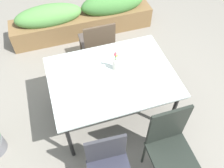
% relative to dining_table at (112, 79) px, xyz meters
% --- Properties ---
extents(ground_plane, '(12.00, 12.00, 0.00)m').
position_rel_dining_table_xyz_m(ground_plane, '(-0.03, 0.08, -0.71)').
color(ground_plane, gray).
extents(dining_table, '(1.44, 1.06, 0.76)m').
position_rel_dining_table_xyz_m(dining_table, '(0.00, 0.00, 0.00)').
color(dining_table, silver).
rests_on(dining_table, ground).
extents(chair_near_left, '(0.45, 0.45, 0.87)m').
position_rel_dining_table_xyz_m(chair_near_left, '(-0.32, -0.91, -0.20)').
color(chair_near_left, '#292B39').
rests_on(chair_near_left, ground).
extents(chair_far_side, '(0.47, 0.47, 0.88)m').
position_rel_dining_table_xyz_m(chair_far_side, '(0.07, 0.91, -0.21)').
color(chair_far_side, '#483E38').
rests_on(chair_far_side, ground).
extents(chair_near_right, '(0.43, 0.43, 1.03)m').
position_rel_dining_table_xyz_m(chair_near_right, '(0.32, -0.90, -0.13)').
color(chair_near_right, black).
rests_on(chair_near_right, ground).
extents(flower_vase, '(0.07, 0.07, 0.26)m').
position_rel_dining_table_xyz_m(flower_vase, '(0.07, 0.09, 0.14)').
color(flower_vase, silver).
rests_on(flower_vase, dining_table).
extents(planter_box, '(2.46, 0.45, 0.69)m').
position_rel_dining_table_xyz_m(planter_box, '(0.04, 1.80, -0.39)').
color(planter_box, brown).
rests_on(planter_box, ground).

